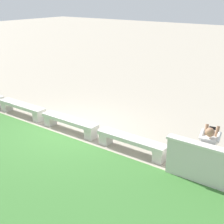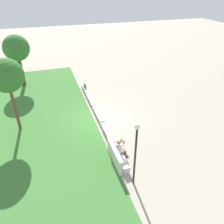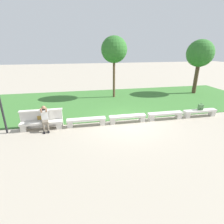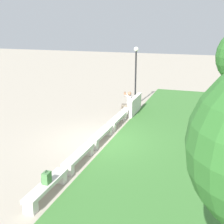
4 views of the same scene
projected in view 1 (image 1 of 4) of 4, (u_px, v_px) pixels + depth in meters
The scene contains 7 objects.
ground_plane at pixel (70, 131), 10.21m from camera, with size 80.00×80.00×0.00m, color #A89E8C.
bench_main at pixel (215, 168), 7.46m from camera, with size 2.17×0.40×0.45m.
bench_near at pixel (131, 142), 8.78m from camera, with size 2.17×0.40×0.45m.
bench_mid at pixel (69, 123), 10.10m from camera, with size 2.17×0.40×0.45m.
bench_far at pixel (22, 108), 11.43m from camera, with size 2.17×0.40×0.45m.
backrest_wall_with_plaque at pixel (211, 167), 7.12m from camera, with size 2.24×0.24×1.01m.
person_photographer at pixel (209, 148), 7.49m from camera, with size 0.51×0.76×1.32m.
Camera 1 is at (-6.63, 6.70, 4.21)m, focal length 50.00 mm.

